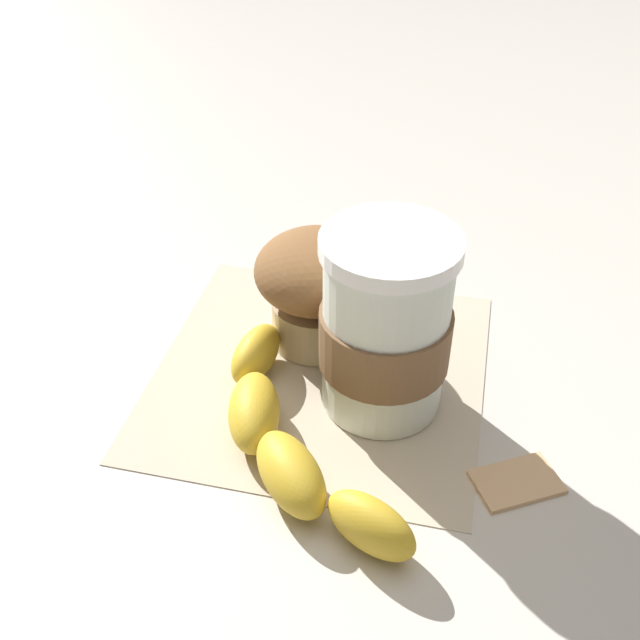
# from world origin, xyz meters

# --- Properties ---
(ground_plane) EXTENTS (3.00, 3.00, 0.00)m
(ground_plane) POSITION_xyz_m (0.00, 0.00, 0.00)
(ground_plane) COLOR beige
(paper_napkin) EXTENTS (0.24, 0.24, 0.00)m
(paper_napkin) POSITION_xyz_m (0.00, 0.00, 0.00)
(paper_napkin) COLOR beige
(paper_napkin) RESTS_ON ground_plane
(coffee_cup) EXTENTS (0.08, 0.08, 0.12)m
(coffee_cup) POSITION_xyz_m (-0.04, 0.02, 0.06)
(coffee_cup) COLOR silver
(coffee_cup) RESTS_ON paper_napkin
(muffin) EXTENTS (0.09, 0.09, 0.09)m
(muffin) POSITION_xyz_m (0.01, -0.04, 0.05)
(muffin) COLOR beige
(muffin) RESTS_ON paper_napkin
(banana) EXTENTS (0.14, 0.18, 0.03)m
(banana) POSITION_xyz_m (0.01, 0.08, 0.02)
(banana) COLOR gold
(banana) RESTS_ON paper_napkin
(sugar_packet) EXTENTS (0.06, 0.05, 0.01)m
(sugar_packet) POSITION_xyz_m (-0.13, 0.08, 0.00)
(sugar_packet) COLOR #E0B27F
(sugar_packet) RESTS_ON ground_plane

